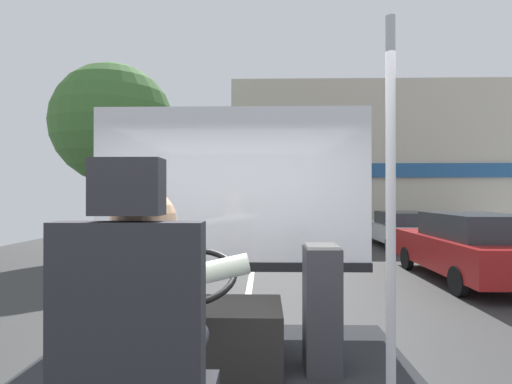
# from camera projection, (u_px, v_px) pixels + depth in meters

# --- Properties ---
(ground) EXTENTS (18.00, 44.00, 0.06)m
(ground) POSITION_uv_depth(u_px,v_px,m) (254.00, 261.00, 10.61)
(ground) COLOR #323232
(driver_seat) EXTENTS (0.48, 0.48, 1.27)m
(driver_seat) POSITION_uv_depth(u_px,v_px,m) (138.00, 379.00, 1.30)
(driver_seat) COLOR black
(driver_seat) RESTS_ON bus_floor
(bus_driver) EXTENTS (0.75, 0.61, 0.77)m
(bus_driver) POSITION_uv_depth(u_px,v_px,m) (149.00, 319.00, 1.43)
(bus_driver) COLOR #282833
(bus_driver) RESTS_ON driver_seat
(steering_console) EXTENTS (1.10, 0.98, 0.82)m
(steering_console) POSITION_uv_depth(u_px,v_px,m) (201.00, 331.00, 2.61)
(steering_console) COLOR #282623
(steering_console) RESTS_ON bus_floor
(handrail_pole) EXTENTS (0.04, 0.04, 1.98)m
(handrail_pole) POSITION_uv_depth(u_px,v_px,m) (391.00, 232.00, 1.74)
(handrail_pole) COLOR #B7B7BC
(handrail_pole) RESTS_ON bus_floor
(fare_box) EXTENTS (0.23, 0.27, 0.83)m
(fare_box) POSITION_uv_depth(u_px,v_px,m) (322.00, 307.00, 2.54)
(fare_box) COLOR #333338
(fare_box) RESTS_ON bus_floor
(windshield_panel) EXTENTS (2.50, 0.08, 1.48)m
(windshield_panel) POSITION_uv_depth(u_px,v_px,m) (231.00, 207.00, 3.44)
(windshield_panel) COLOR silver
(street_tree) EXTENTS (3.57, 3.57, 5.73)m
(street_tree) POSITION_uv_depth(u_px,v_px,m) (114.00, 125.00, 11.49)
(street_tree) COLOR #4C3828
(street_tree) RESTS_ON ground
(shop_building) EXTENTS (12.97, 5.50, 6.87)m
(shop_building) POSITION_uv_depth(u_px,v_px,m) (365.00, 162.00, 19.21)
(shop_building) COLOR #BCB29E
(shop_building) RESTS_ON ground
(parked_car_red) EXTENTS (1.91, 4.01, 1.44)m
(parked_car_red) POSITION_uv_depth(u_px,v_px,m) (472.00, 246.00, 8.08)
(parked_car_red) COLOR maroon
(parked_car_red) RESTS_ON ground
(parked_car_white) EXTENTS (1.84, 3.96, 1.23)m
(parked_car_white) POSITION_uv_depth(u_px,v_px,m) (403.00, 229.00, 13.32)
(parked_car_white) COLOR silver
(parked_car_white) RESTS_ON ground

